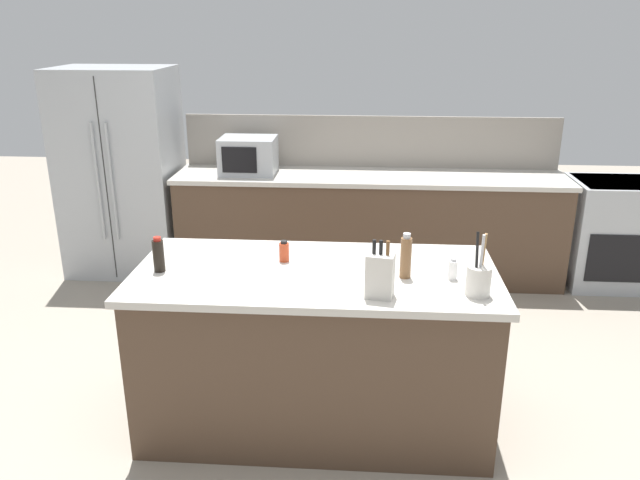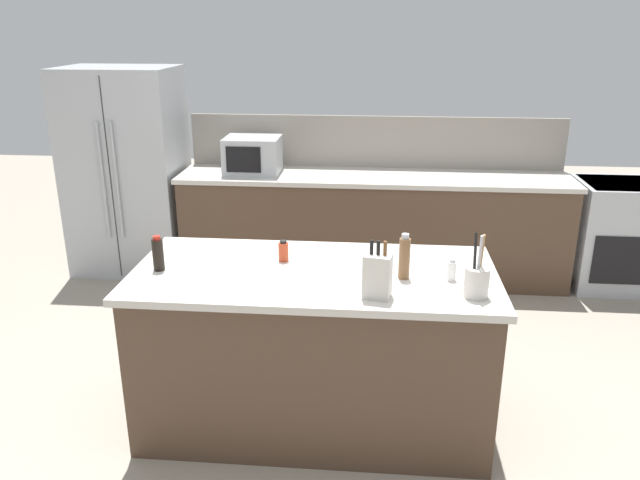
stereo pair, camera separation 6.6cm
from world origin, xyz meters
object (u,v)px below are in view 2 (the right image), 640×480
at_px(refrigerator, 127,171).
at_px(knife_block, 377,275).
at_px(utensil_crock, 477,281).
at_px(spice_jar_paprika, 283,251).
at_px(pepper_grinder, 404,257).
at_px(soy_sauce_bottle, 158,254).
at_px(microwave, 253,155).
at_px(range_oven, 619,234).
at_px(salt_shaker, 452,271).

height_order(refrigerator, knife_block, refrigerator).
distance_m(utensil_crock, spice_jar_paprika, 1.07).
distance_m(knife_block, spice_jar_paprika, 0.68).
height_order(pepper_grinder, soy_sauce_bottle, pepper_grinder).
bearing_deg(knife_block, utensil_crock, 17.20).
distance_m(refrigerator, soy_sauce_bottle, 2.56).
xyz_separation_m(refrigerator, microwave, (1.17, -0.05, 0.18)).
bearing_deg(microwave, pepper_grinder, -61.41).
bearing_deg(knife_block, refrigerator, 142.27).
height_order(refrigerator, microwave, refrigerator).
height_order(knife_block, utensil_crock, utensil_crock).
height_order(range_oven, salt_shaker, salt_shaker).
distance_m(refrigerator, microwave, 1.18).
xyz_separation_m(salt_shaker, pepper_grinder, (-0.24, 0.01, 0.06)).
bearing_deg(utensil_crock, range_oven, 56.90).
bearing_deg(utensil_crock, knife_block, -173.63).
relative_size(utensil_crock, salt_shaker, 2.78).
bearing_deg(spice_jar_paprika, utensil_crock, -20.97).
xyz_separation_m(refrigerator, salt_shaker, (2.64, -2.31, 0.08)).
relative_size(salt_shaker, pepper_grinder, 0.48).
bearing_deg(utensil_crock, spice_jar_paprika, 159.03).
relative_size(microwave, knife_block, 1.64).
bearing_deg(microwave, salt_shaker, -56.95).
relative_size(salt_shaker, soy_sauce_bottle, 0.60).
height_order(range_oven, spice_jar_paprika, spice_jar_paprika).
height_order(refrigerator, utensil_crock, refrigerator).
relative_size(microwave, soy_sauce_bottle, 2.47).
distance_m(salt_shaker, spice_jar_paprika, 0.92).
bearing_deg(soy_sauce_bottle, pepper_grinder, 0.34).
bearing_deg(spice_jar_paprika, pepper_grinder, -15.62).
xyz_separation_m(utensil_crock, spice_jar_paprika, (-1.00, 0.38, -0.03)).
relative_size(utensil_crock, pepper_grinder, 1.32).
distance_m(range_oven, knife_block, 3.31).
relative_size(utensil_crock, soy_sauce_bottle, 1.67).
height_order(knife_block, salt_shaker, knife_block).
distance_m(knife_block, soy_sauce_bottle, 1.19).
height_order(utensil_crock, pepper_grinder, utensil_crock).
height_order(utensil_crock, soy_sauce_bottle, utensil_crock).
bearing_deg(salt_shaker, microwave, 123.05).
relative_size(knife_block, spice_jar_paprika, 2.41).
xyz_separation_m(knife_block, spice_jar_paprika, (-0.52, 0.44, -0.06)).
xyz_separation_m(knife_block, utensil_crock, (0.48, 0.05, -0.03)).
bearing_deg(soy_sauce_bottle, refrigerator, 115.28).
xyz_separation_m(range_oven, pepper_grinder, (-1.94, -2.25, 0.59)).
bearing_deg(salt_shaker, knife_block, -147.41).
bearing_deg(refrigerator, utensil_crock, -42.48).
distance_m(microwave, salt_shaker, 2.70).
distance_m(range_oven, microwave, 3.23).
height_order(salt_shaker, pepper_grinder, pepper_grinder).
bearing_deg(spice_jar_paprika, soy_sauce_bottle, -163.48).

